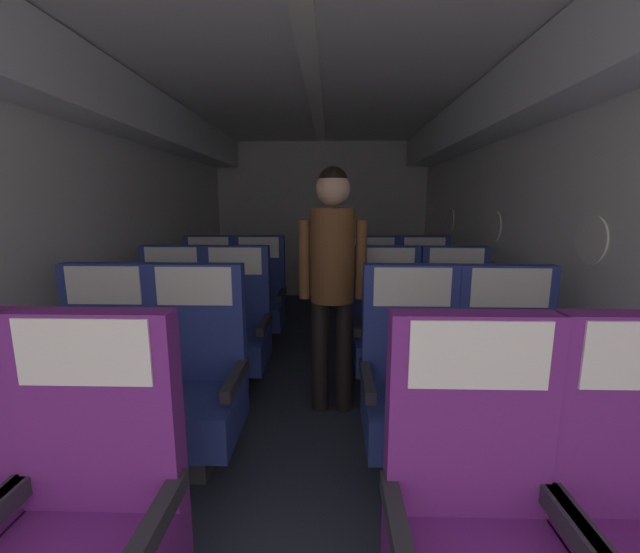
% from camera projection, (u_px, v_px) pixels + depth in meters
% --- Properties ---
extents(ground, '(3.31, 6.65, 0.02)m').
position_uv_depth(ground, '(311.00, 392.00, 2.95)').
color(ground, '#2D3342').
extents(fuselage_shell, '(3.19, 6.30, 2.31)m').
position_uv_depth(fuselage_shell, '(312.00, 167.00, 2.91)').
color(fuselage_shell, silver).
rests_on(fuselage_shell, ground).
extents(seat_a_left_aisle, '(0.52, 0.48, 1.07)m').
position_uv_depth(seat_a_left_aisle, '(83.00, 533.00, 1.12)').
color(seat_a_left_aisle, '#38383D').
rests_on(seat_a_left_aisle, ground).
extents(seat_a_right_window, '(0.52, 0.48, 1.07)m').
position_uv_depth(seat_a_right_window, '(478.00, 540.00, 1.10)').
color(seat_a_right_window, '#38383D').
rests_on(seat_a_right_window, ground).
extents(seat_b_left_window, '(0.52, 0.48, 1.07)m').
position_uv_depth(seat_b_left_window, '(103.00, 385.00, 2.05)').
color(seat_b_left_window, '#38383D').
rests_on(seat_b_left_window, ground).
extents(seat_b_left_aisle, '(0.52, 0.48, 1.07)m').
position_uv_depth(seat_b_left_aisle, '(194.00, 386.00, 2.03)').
color(seat_b_left_aisle, '#38383D').
rests_on(seat_b_left_aisle, ground).
extents(seat_b_right_aisle, '(0.52, 0.48, 1.07)m').
position_uv_depth(seat_b_right_aisle, '(510.00, 390.00, 1.98)').
color(seat_b_right_aisle, '#38383D').
rests_on(seat_b_right_aisle, ground).
extents(seat_b_right_window, '(0.52, 0.48, 1.07)m').
position_uv_depth(seat_b_right_window, '(412.00, 388.00, 2.00)').
color(seat_b_right_window, '#38383D').
rests_on(seat_b_right_window, ground).
extents(seat_c_left_window, '(0.52, 0.48, 1.07)m').
position_uv_depth(seat_c_left_window, '(171.00, 330.00, 2.93)').
color(seat_c_left_window, '#38383D').
rests_on(seat_c_left_window, ground).
extents(seat_c_left_aisle, '(0.52, 0.48, 1.07)m').
position_uv_depth(seat_c_left_aisle, '(235.00, 331.00, 2.91)').
color(seat_c_left_aisle, '#38383D').
rests_on(seat_c_left_aisle, ground).
extents(seat_c_right_aisle, '(0.52, 0.48, 1.07)m').
position_uv_depth(seat_c_right_aisle, '(456.00, 333.00, 2.87)').
color(seat_c_right_aisle, '#38383D').
rests_on(seat_c_right_aisle, ground).
extents(seat_c_right_window, '(0.52, 0.48, 1.07)m').
position_uv_depth(seat_c_right_window, '(387.00, 332.00, 2.89)').
color(seat_c_right_window, '#38383D').
rests_on(seat_c_right_window, ground).
extents(seat_d_left_window, '(0.52, 0.48, 1.07)m').
position_uv_depth(seat_d_left_window, '(208.00, 300.00, 3.83)').
color(seat_d_left_window, '#38383D').
rests_on(seat_d_left_window, ground).
extents(seat_d_left_aisle, '(0.52, 0.48, 1.07)m').
position_uv_depth(seat_d_left_aisle, '(258.00, 301.00, 3.83)').
color(seat_d_left_aisle, '#38383D').
rests_on(seat_d_left_aisle, ground).
extents(seat_d_right_aisle, '(0.52, 0.48, 1.07)m').
position_uv_depth(seat_d_right_aisle, '(424.00, 302.00, 3.78)').
color(seat_d_right_aisle, '#38383D').
rests_on(seat_d_right_aisle, ground).
extents(seat_d_right_window, '(0.52, 0.48, 1.07)m').
position_uv_depth(seat_d_right_window, '(373.00, 302.00, 3.79)').
color(seat_d_right_window, '#38383D').
rests_on(seat_d_right_window, ground).
extents(flight_attendant, '(0.43, 0.28, 1.60)m').
position_uv_depth(flight_attendant, '(333.00, 266.00, 2.51)').
color(flight_attendant, black).
rests_on(flight_attendant, ground).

